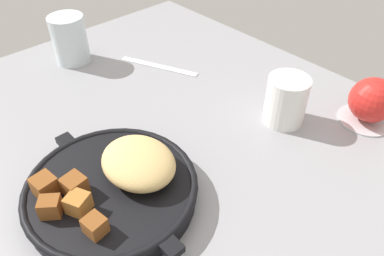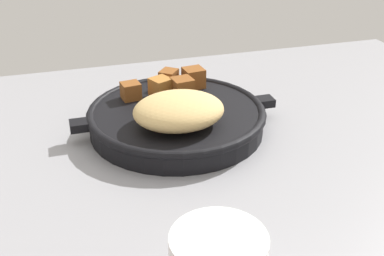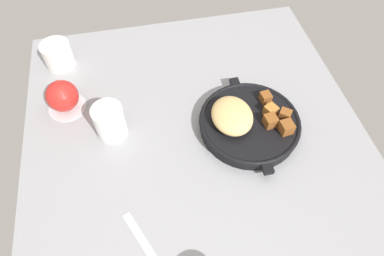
{
  "view_description": "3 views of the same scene",
  "coord_description": "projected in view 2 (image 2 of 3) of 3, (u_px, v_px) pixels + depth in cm",
  "views": [
    {
      "loc": [
        38.3,
        -29.43,
        44.43
      ],
      "look_at": [
        5.75,
        0.66,
        7.04
      ],
      "focal_mm": 34.86,
      "sensor_mm": 36.0,
      "label": 1
    },
    {
      "loc": [
        19.36,
        46.82,
        33.06
      ],
      "look_at": [
        4.59,
        -3.04,
        5.72
      ],
      "focal_mm": 45.42,
      "sensor_mm": 36.0,
      "label": 2
    },
    {
      "loc": [
        -42.84,
        10.87,
        70.96
      ],
      "look_at": [
        1.95,
        1.55,
        6.79
      ],
      "focal_mm": 31.69,
      "sensor_mm": 36.0,
      "label": 3
    }
  ],
  "objects": [
    {
      "name": "cast_iron_skillet",
      "position": [
        177.0,
        115.0,
        0.69
      ],
      "size": [
        29.93,
        25.57,
        7.47
      ],
      "color": "black",
      "rests_on": "ground_plane"
    },
    {
      "name": "ground_plane",
      "position": [
        234.0,
        183.0,
        0.61
      ],
      "size": [
        101.01,
        85.84,
        2.4
      ],
      "primitive_type": "cube",
      "color": "gray"
    }
  ]
}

